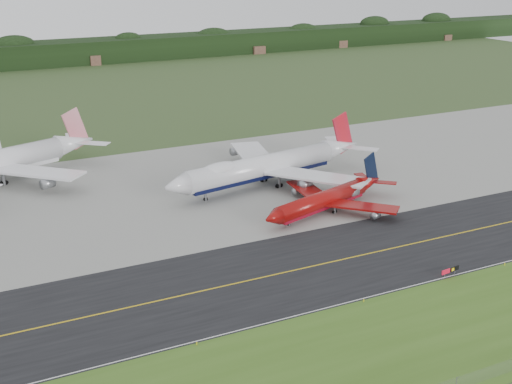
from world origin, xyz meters
name	(u,v)px	position (x,y,z in m)	size (l,w,h in m)	color
ground	(312,257)	(0.00, 0.00, 0.00)	(600.00, 600.00, 0.00)	#2F441F
grass_verge	(428,337)	(0.00, -35.00, 0.01)	(400.00, 30.00, 0.01)	#3A5D1B
taxiway	(322,264)	(0.00, -4.00, 0.01)	(400.00, 32.00, 0.02)	black
apron	(209,185)	(0.00, 51.00, 0.01)	(400.00, 78.00, 0.01)	gray
taxiway_centreline	(322,264)	(0.00, -4.00, 0.03)	(400.00, 0.40, 0.00)	gold
taxiway_edge_line	(369,297)	(0.00, -19.50, 0.03)	(400.00, 0.25, 0.00)	silver
perimeter_fence	(489,373)	(0.00, -48.00, 1.10)	(320.00, 0.10, 320.00)	slate
horizon_treeline	(38,56)	(0.00, 273.76, 5.47)	(700.00, 25.00, 12.00)	black
jet_ba_747	(267,166)	(13.25, 43.70, 5.35)	(62.23, 50.85, 15.72)	silver
jet_red_737	(328,199)	(16.84, 20.69, 3.01)	(39.44, 31.33, 10.89)	maroon
taxiway_sign	(450,270)	(18.53, -19.20, 1.06)	(4.51, 0.74, 1.51)	slate
edge_marker_left	(197,343)	(-33.17, -20.50, 0.25)	(0.16, 0.16, 0.50)	yellow
edge_marker_center	(364,300)	(-1.94, -20.50, 0.25)	(0.16, 0.16, 0.50)	yellow
edge_marker_right	(505,264)	(31.08, -20.50, 0.25)	(0.16, 0.16, 0.50)	yellow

